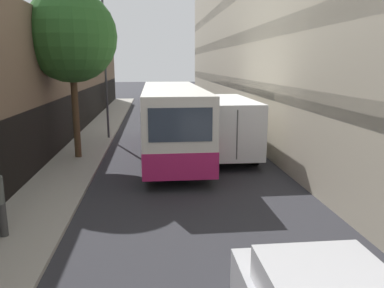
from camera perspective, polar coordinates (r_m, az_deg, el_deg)
ground_plane at (r=15.63m, az=-1.75°, el=-3.15°), size 150.00×150.00×0.00m
sidewalk_left at (r=15.93m, az=-17.82°, el=-3.25°), size 2.15×60.00×0.11m
building_left_shopfront at (r=16.07m, az=-26.11°, el=6.37°), size 2.40×60.00×6.27m
building_right_apartment at (r=16.36m, az=17.12°, el=17.74°), size 2.40×60.00×11.78m
bus at (r=16.82m, az=-3.03°, el=3.67°), size 2.50×10.21×3.12m
box_truck at (r=17.50m, az=4.34°, el=3.29°), size 2.32×7.38×2.62m
street_lamp at (r=21.00m, az=-13.25°, el=15.20°), size 0.36×0.80×7.73m
street_tree_left at (r=16.82m, az=-18.00°, el=15.29°), size 3.81×3.81×7.03m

